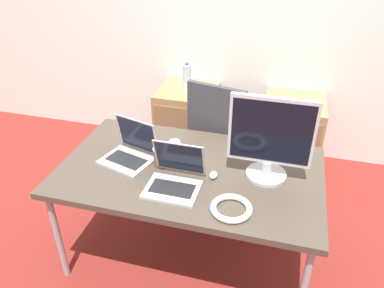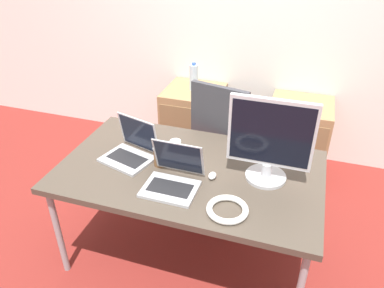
% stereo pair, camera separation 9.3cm
% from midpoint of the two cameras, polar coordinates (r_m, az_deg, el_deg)
% --- Properties ---
extents(ground_plane, '(14.00, 14.00, 0.00)m').
position_cam_midpoint_polar(ground_plane, '(2.78, -1.26, -15.95)').
color(ground_plane, maroon).
extents(wall_back, '(10.00, 0.05, 2.60)m').
position_cam_midpoint_polar(wall_back, '(3.48, 6.15, 18.92)').
color(wall_back, silver).
rests_on(wall_back, ground_plane).
extents(desk, '(1.60, 0.94, 0.72)m').
position_cam_midpoint_polar(desk, '(2.33, -1.45, -4.67)').
color(desk, '#473D33').
rests_on(desk, ground_plane).
extents(office_chair, '(0.57, 0.61, 1.05)m').
position_cam_midpoint_polar(office_chair, '(3.07, 3.95, -1.44)').
color(office_chair, '#232326').
rests_on(office_chair, ground_plane).
extents(cabinet_left, '(0.53, 0.52, 0.67)m').
position_cam_midpoint_polar(cabinet_left, '(3.63, -1.47, 3.36)').
color(cabinet_left, '#99754C').
rests_on(cabinet_left, ground_plane).
extents(cabinet_right, '(0.53, 0.52, 0.67)m').
position_cam_midpoint_polar(cabinet_right, '(3.51, 14.01, 1.27)').
color(cabinet_right, '#99754C').
rests_on(cabinet_right, ground_plane).
extents(water_bottle, '(0.08, 0.08, 0.26)m').
position_cam_midpoint_polar(water_bottle, '(3.44, -1.56, 10.12)').
color(water_bottle, silver).
rests_on(water_bottle, cabinet_left).
extents(laptop_left, '(0.36, 0.34, 0.25)m').
position_cam_midpoint_polar(laptop_left, '(2.40, -10.52, -1.21)').
color(laptop_left, '#ADADB2').
rests_on(laptop_left, desk).
extents(laptop_right, '(0.30, 0.30, 0.25)m').
position_cam_midpoint_polar(laptop_right, '(2.14, -3.90, -5.29)').
color(laptop_right, '#ADADB2').
rests_on(laptop_right, desk).
extents(monitor, '(0.48, 0.24, 0.51)m').
position_cam_midpoint_polar(monitor, '(2.14, 10.65, 0.67)').
color(monitor, '#B7B7BC').
rests_on(monitor, desk).
extents(mouse, '(0.04, 0.07, 0.03)m').
position_cam_midpoint_polar(mouse, '(2.22, 2.08, -4.77)').
color(mouse, silver).
rests_on(mouse, desk).
extents(coffee_cup_white, '(0.07, 0.07, 0.10)m').
position_cam_midpoint_polar(coffee_cup_white, '(2.42, -3.76, -0.60)').
color(coffee_cup_white, white).
rests_on(coffee_cup_white, desk).
extents(coffee_cup_brown, '(0.08, 0.08, 0.12)m').
position_cam_midpoint_polar(coffee_cup_brown, '(2.31, -6.08, -2.02)').
color(coffee_cup_brown, brown).
rests_on(coffee_cup_brown, desk).
extents(cable_coil, '(0.22, 0.22, 0.03)m').
position_cam_midpoint_polar(cable_coil, '(2.00, 4.65, -9.74)').
color(cable_coil, white).
rests_on(cable_coil, desk).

